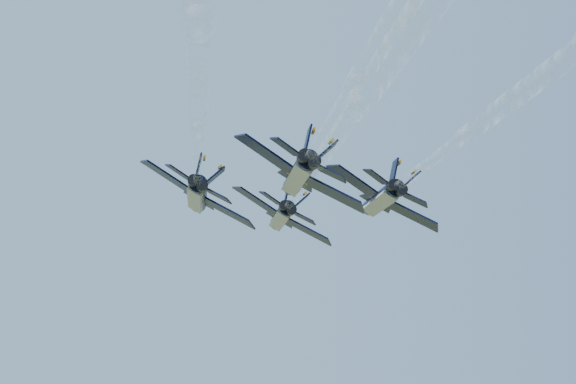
{
  "coord_description": "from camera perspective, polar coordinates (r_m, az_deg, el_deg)",
  "views": [
    {
      "loc": [
        -10.7,
        -101.3,
        86.13
      ],
      "look_at": [
        -2.87,
        -1.11,
        104.05
      ],
      "focal_mm": 55.0,
      "sensor_mm": 36.0,
      "label": 1
    }
  ],
  "objects": [
    {
      "name": "smoke_trail_lead",
      "position": [
        46.99,
        7.99,
        11.1
      ],
      "size": [
        4.7,
        94.9,
        3.21
      ],
      "rotation": [
        0.0,
        0.53,
        0.03
      ],
      "color": "white"
    },
    {
      "name": "jet_right",
      "position": [
        101.44,
        6.05,
        -0.47
      ],
      "size": [
        13.11,
        18.9,
        7.3
      ],
      "rotation": [
        0.0,
        0.53,
        0.03
      ],
      "color": "black"
    },
    {
      "name": "jet_lead",
      "position": [
        114.15,
        -0.42,
        -1.6
      ],
      "size": [
        13.11,
        18.9,
        7.3
      ],
      "rotation": [
        0.0,
        0.53,
        0.03
      ],
      "color": "black"
    },
    {
      "name": "jet_slot",
      "position": [
        86.92,
        0.71,
        1.09
      ],
      "size": [
        13.11,
        18.9,
        7.3
      ],
      "rotation": [
        0.0,
        0.53,
        0.03
      ],
      "color": "black"
    },
    {
      "name": "jet_left",
      "position": [
        98.95,
        -5.83,
        -0.23
      ],
      "size": [
        13.11,
        18.9,
        7.3
      ],
      "rotation": [
        0.0,
        0.53,
        0.03
      ],
      "color": "black"
    }
  ]
}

